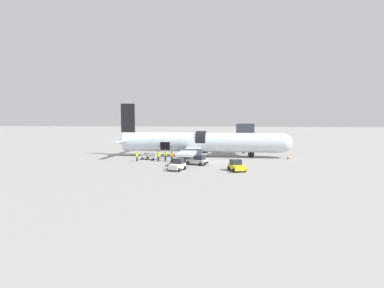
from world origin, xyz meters
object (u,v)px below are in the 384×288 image
Objects in this scene: ground_crew_supervisor at (158,156)px; airplane at (199,143)px; ground_crew_loader_a at (165,155)px; baggage_tug_mid at (197,161)px; baggage_tug_lead at (178,165)px; ground_crew_driver at (172,156)px; baggage_cart_loading at (150,156)px; baggage_tug_rear at (237,166)px; ground_crew_loader_b at (137,156)px.

airplane is at bearing 51.30° from ground_crew_supervisor.
airplane is 18.94× the size of ground_crew_loader_a.
ground_crew_loader_a reaches higher than baggage_tug_mid.
baggage_tug_lead is 5.56m from baggage_tug_mid.
ground_crew_driver reaches higher than baggage_tug_lead.
airplane is 19.09× the size of ground_crew_supervisor.
baggage_tug_lead is 0.72× the size of baggage_cart_loading.
baggage_tug_rear is at bearing -36.38° from ground_crew_loader_a.
ground_crew_loader_b is (-9.21, -7.45, -1.69)m from airplane.
ground_crew_loader_a reaches higher than ground_crew_loader_b.
baggage_tug_mid is 10.39m from ground_crew_loader_b.
ground_crew_driver is (-2.34, 7.76, 0.24)m from baggage_tug_lead.
ground_crew_loader_a is at bearing 143.62° from baggage_tug_rear.
baggage_tug_rear is 12.39m from ground_crew_driver.
baggage_cart_loading is 4.74m from ground_crew_driver.
baggage_tug_rear is at bearing -24.30° from ground_crew_loader_b.
ground_crew_loader_b is (-1.53, -2.35, 0.28)m from baggage_cart_loading.
ground_crew_loader_b is at bearing 155.70° from baggage_tug_rear.
ground_crew_loader_b is at bearing -164.01° from ground_crew_loader_a.
airplane reaches higher than ground_crew_supervisor.
ground_crew_driver is at bearing -115.59° from airplane.
ground_crew_loader_b is 3.48m from ground_crew_supervisor.
baggage_tug_lead is 11.93m from baggage_cart_loading.
baggage_tug_mid is 7.32m from baggage_tug_rear.
ground_crew_supervisor is at bearing 175.01° from ground_crew_driver.
ground_crew_supervisor is (1.94, -2.06, 0.34)m from baggage_cart_loading.
airplane is 20.39× the size of ground_crew_loader_b.
baggage_tug_rear is at bearing -39.11° from baggage_tug_mid.
ground_crew_loader_b is at bearing 166.08° from baggage_tug_mid.
ground_crew_driver is at bearing 144.40° from baggage_tug_rear.
ground_crew_loader_a is 1.34m from ground_crew_supervisor.
ground_crew_loader_b reaches higher than baggage_tug_lead.
ground_crew_loader_b is (-15.76, 7.12, 0.19)m from baggage_tug_rear.
ground_crew_loader_b is (-4.39, -1.26, -0.06)m from ground_crew_loader_a.
ground_crew_loader_a is 1.75m from ground_crew_driver.
baggage_cart_loading is 2.85m from ground_crew_supervisor.
baggage_cart_loading is (-8.54, 4.85, -0.08)m from baggage_tug_mid.
baggage_tug_mid is 2.17× the size of ground_crew_loader_b.
airplane reaches higher than ground_crew_driver.
baggage_tug_mid is 5.10m from ground_crew_driver.
ground_crew_loader_a is at bearing 112.18° from baggage_tug_lead.
baggage_tug_rear is (6.55, -14.57, -1.89)m from airplane.
ground_crew_loader_a reaches higher than baggage_cart_loading.
baggage_tug_lead is 7.75m from baggage_tug_rear.
airplane reaches higher than ground_crew_loader_b.
ground_crew_loader_a reaches higher than ground_crew_supervisor.
baggage_tug_lead is 9.64m from ground_crew_loader_a.
baggage_tug_rear is 2.04× the size of ground_crew_loader_b.
baggage_tug_mid is at bearing -30.57° from ground_crew_driver.
ground_crew_loader_b is at bearing 136.32° from baggage_tug_lead.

